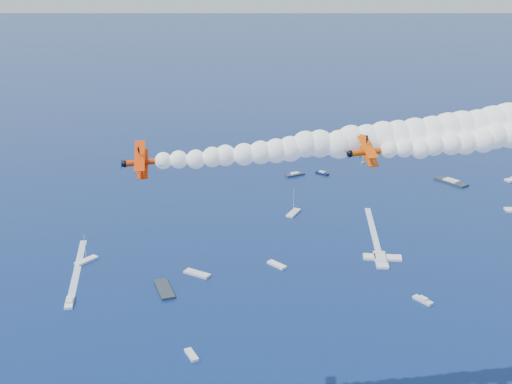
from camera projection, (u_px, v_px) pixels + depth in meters
The scene contains 5 objects.
biplane_lead at pixel (369, 152), 104.80m from camera, with size 7.15×8.02×4.83m, color #DC4704, non-canonical shape.
biplane_trail at pixel (144, 162), 106.17m from camera, with size 7.16×8.03×4.84m, color red, non-canonical shape.
smoke_trail_trail at pixel (361, 140), 108.44m from camera, with size 54.14×52.36×12.80m, color white, non-canonical shape.
spectator_boats at pixel (411, 244), 210.78m from camera, with size 196.29×195.16×0.70m.
boat_wakes at pixel (377, 249), 207.39m from camera, with size 170.68×139.02×0.04m.
Camera 1 is at (67.98, -60.84, 88.38)m, focal length 46.22 mm.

